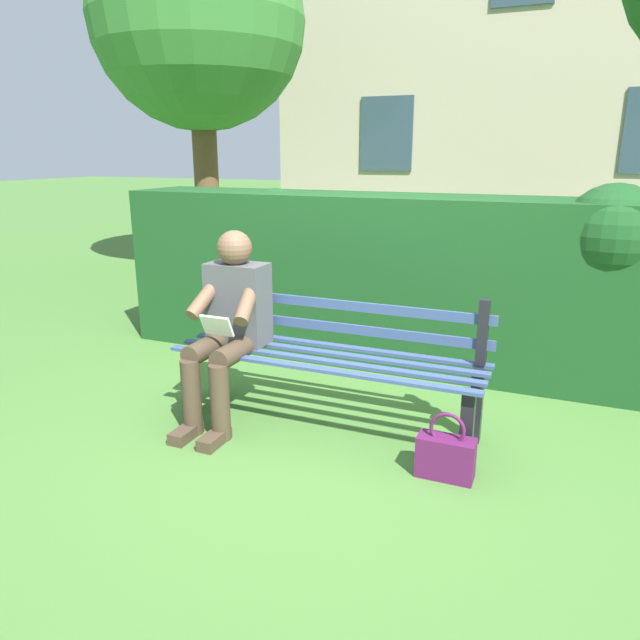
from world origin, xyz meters
name	(u,v)px	position (x,y,z in m)	size (l,w,h in m)	color
ground	(326,426)	(0.00, 0.00, 0.00)	(60.00, 60.00, 0.00)	#477533
park_bench	(330,357)	(0.00, -0.06, 0.44)	(1.94, 0.49, 0.86)	black
person_seated	(229,322)	(0.62, 0.10, 0.64)	(0.44, 0.73, 1.20)	#4C4C51
hedge_backdrop	(410,276)	(-0.16, -1.37, 0.71)	(4.78, 0.81, 1.47)	#19471E
building_facade	(528,41)	(-0.30, -8.40, 3.49)	(8.04, 3.12, 6.99)	#BCAD93
handbag	(446,456)	(-0.81, 0.31, 0.13)	(0.30, 0.13, 0.37)	#59194C
tree_far	(194,27)	(3.65, -4.20, 3.28)	(2.99, 2.84, 4.77)	brown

